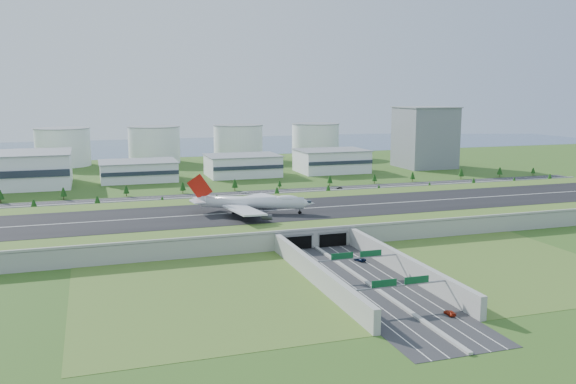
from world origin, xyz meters
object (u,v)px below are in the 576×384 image
object	(u,v)px
car_2	(360,259)
car_7	(244,192)
fuel_tank_a	(63,147)
boeing_747	(251,202)
office_tower	(425,138)
car_1	(365,302)
car_3	(450,313)
car_6	(525,181)
car_5	(339,188)
car_0	(325,274)

from	to	relation	value
car_2	car_7	distance (m)	179.20
fuel_tank_a	boeing_747	size ratio (longest dim) A/B	0.80
office_tower	car_1	xyz separation A→B (m)	(-210.46, -320.09, -26.52)
office_tower	car_3	xyz separation A→B (m)	(-188.72, -337.22, -26.63)
office_tower	car_2	distance (m)	332.30
office_tower	car_2	world-z (taller)	office_tower
car_2	car_6	xyz separation A→B (m)	(217.80, 165.01, -0.14)
boeing_747	car_6	distance (m)	262.23
car_1	car_3	distance (m)	27.67
office_tower	car_2	xyz separation A→B (m)	(-190.00, -271.32, -26.57)
fuel_tank_a	car_3	xyz separation A→B (m)	(131.28, -452.22, -16.63)
car_6	boeing_747	bearing A→B (deg)	92.06
car_7	boeing_747	bearing A→B (deg)	2.55
car_5	boeing_747	bearing A→B (deg)	-33.17
car_2	car_7	world-z (taller)	car_2
car_0	boeing_747	bearing A→B (deg)	90.63
fuel_tank_a	car_0	size ratio (longest dim) A/B	11.38
fuel_tank_a	boeing_747	bearing A→B (deg)	-71.87
office_tower	car_7	distance (m)	217.44
office_tower	fuel_tank_a	world-z (taller)	office_tower
car_0	car_5	world-z (taller)	car_0
boeing_747	car_5	size ratio (longest dim) A/B	14.72
car_3	car_5	distance (m)	251.11
fuel_tank_a	car_7	world-z (taller)	fuel_tank_a
boeing_747	car_0	xyz separation A→B (m)	(5.92, -88.50, -12.96)
car_2	car_5	distance (m)	188.58
car_0	office_tower	bearing A→B (deg)	50.34
office_tower	boeing_747	distance (m)	294.44
fuel_tank_a	car_6	world-z (taller)	fuel_tank_a
office_tower	boeing_747	bearing A→B (deg)	-137.70
car_1	fuel_tank_a	bearing A→B (deg)	109.95
boeing_747	car_0	world-z (taller)	boeing_747
fuel_tank_a	car_3	distance (m)	471.18
car_0	car_5	size ratio (longest dim) A/B	1.04
fuel_tank_a	car_2	size ratio (longest dim) A/B	8.53
car_2	car_7	bearing A→B (deg)	-107.74
office_tower	boeing_747	xyz separation A→B (m)	(-217.55, -197.95, -13.67)
car_1	car_2	xyz separation A→B (m)	(20.46, 48.77, -0.05)
car_1	car_5	bearing A→B (deg)	75.04
car_0	car_5	bearing A→B (deg)	62.48
fuel_tank_a	car_2	distance (m)	407.95
car_5	car_6	world-z (taller)	car_5
car_2	car_7	size ratio (longest dim) A/B	1.13
car_2	car_3	size ratio (longest dim) A/B	1.14
car_0	car_7	world-z (taller)	car_7
car_5	car_6	distance (m)	153.08
office_tower	car_1	bearing A→B (deg)	-123.32
office_tower	car_0	xyz separation A→B (m)	(-211.63, -286.45, -26.63)
office_tower	car_7	bearing A→B (deg)	-154.71
boeing_747	car_3	xyz separation A→B (m)	(28.83, -139.27, -12.96)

